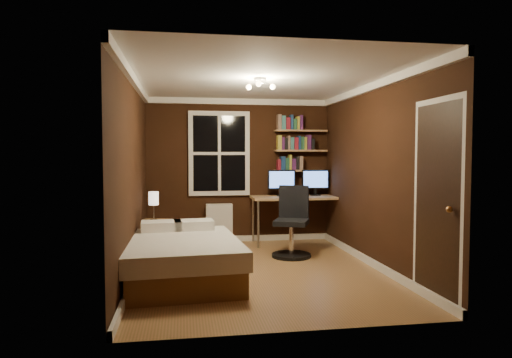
{
  "coord_description": "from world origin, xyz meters",
  "views": [
    {
      "loc": [
        -0.97,
        -5.85,
        1.52
      ],
      "look_at": [
        0.04,
        0.45,
        1.19
      ],
      "focal_mm": 32.0,
      "sensor_mm": 36.0,
      "label": 1
    }
  ],
  "objects": [
    {
      "name": "monitor_right",
      "position": [
        1.32,
        1.84,
        1.04
      ],
      "size": [
        0.49,
        0.12,
        0.45
      ],
      "primitive_type": null,
      "color": "black",
      "rests_on": "desk"
    },
    {
      "name": "books_row_lower",
      "position": [
        1.08,
        1.98,
        1.38
      ],
      "size": [
        0.42,
        0.16,
        0.23
      ],
      "primitive_type": null,
      "color": "maroon",
      "rests_on": "bookshelf_lower"
    },
    {
      "name": "books_row_middle",
      "position": [
        1.08,
        1.98,
        1.73
      ],
      "size": [
        0.66,
        0.16,
        0.23
      ],
      "primitive_type": null,
      "color": "navy",
      "rests_on": "bookshelf_middle"
    },
    {
      "name": "window",
      "position": [
        -0.35,
        2.06,
        1.55
      ],
      "size": [
        1.06,
        0.06,
        1.46
      ],
      "primitive_type": "cube",
      "color": "white",
      "rests_on": "wall_back"
    },
    {
      "name": "ceiling",
      "position": [
        0.0,
        0.0,
        2.5
      ],
      "size": [
        3.2,
        4.2,
        0.02
      ],
      "primitive_type": "cube",
      "color": "white",
      "rests_on": "wall_back"
    },
    {
      "name": "desk",
      "position": [
        1.04,
        1.76,
        0.75
      ],
      "size": [
        1.71,
        0.64,
        0.81
      ],
      "color": "#A1784E",
      "rests_on": "ground"
    },
    {
      "name": "door_knob",
      "position": [
        1.55,
        -1.85,
        1.0
      ],
      "size": [
        0.06,
        0.06,
        0.06
      ],
      "primitive_type": "sphere",
      "color": "#DA994C",
      "rests_on": "door"
    },
    {
      "name": "books_row_upper",
      "position": [
        1.08,
        1.98,
        2.08
      ],
      "size": [
        0.42,
        0.16,
        0.23
      ],
      "primitive_type": null,
      "color": "#275B3A",
      "rests_on": "bookshelf_upper"
    },
    {
      "name": "monitor_left",
      "position": [
        0.71,
        1.84,
        1.04
      ],
      "size": [
        0.49,
        0.12,
        0.45
      ],
      "primitive_type": null,
      "color": "black",
      "rests_on": "desk"
    },
    {
      "name": "desk_lamp",
      "position": [
        1.85,
        1.66,
        1.03
      ],
      "size": [
        0.14,
        0.32,
        0.44
      ],
      "primitive_type": null,
      "color": "silver",
      "rests_on": "desk"
    },
    {
      "name": "bed",
      "position": [
        -1.0,
        -0.31,
        0.27
      ],
      "size": [
        1.48,
        1.96,
        0.63
      ],
      "rotation": [
        0.0,
        0.0,
        0.07
      ],
      "color": "brown",
      "rests_on": "ground"
    },
    {
      "name": "ceiling_fixture",
      "position": [
        0.0,
        -0.1,
        2.4
      ],
      "size": [
        0.44,
        0.44,
        0.18
      ],
      "primitive_type": null,
      "color": "beige",
      "rests_on": "ceiling"
    },
    {
      "name": "door",
      "position": [
        1.59,
        -1.55,
        1.02
      ],
      "size": [
        0.03,
        0.82,
        2.05
      ],
      "primitive_type": null,
      "color": "black",
      "rests_on": "ground"
    },
    {
      "name": "wall_right",
      "position": [
        1.6,
        0.0,
        1.25
      ],
      "size": [
        0.04,
        4.2,
        2.5
      ],
      "primitive_type": "cube",
      "color": "black",
      "rests_on": "ground"
    },
    {
      "name": "bookshelf_middle",
      "position": [
        1.08,
        1.98,
        1.6
      ],
      "size": [
        0.92,
        0.22,
        0.03
      ],
      "primitive_type": "cube",
      "color": "#A1784E",
      "rests_on": "wall_back"
    },
    {
      "name": "nightstand",
      "position": [
        -1.42,
        1.17,
        0.27
      ],
      "size": [
        0.54,
        0.54,
        0.53
      ],
      "primitive_type": "cube",
      "rotation": [
        0.0,
        0.0,
        -0.32
      ],
      "color": "brown",
      "rests_on": "ground"
    },
    {
      "name": "bookshelf_upper",
      "position": [
        1.08,
        1.98,
        1.95
      ],
      "size": [
        0.92,
        0.22,
        0.03
      ],
      "primitive_type": "cube",
      "color": "#A1784E",
      "rests_on": "wall_back"
    },
    {
      "name": "wall_back",
      "position": [
        0.0,
        2.1,
        1.25
      ],
      "size": [
        3.2,
        0.04,
        2.5
      ],
      "primitive_type": "cube",
      "color": "black",
      "rests_on": "ground"
    },
    {
      "name": "floor",
      "position": [
        0.0,
        0.0,
        0.0
      ],
      "size": [
        4.2,
        4.2,
        0.0
      ],
      "primitive_type": "plane",
      "color": "olive",
      "rests_on": "ground"
    },
    {
      "name": "bookshelf_lower",
      "position": [
        1.08,
        1.98,
        1.25
      ],
      "size": [
        0.92,
        0.22,
        0.03
      ],
      "primitive_type": "cube",
      "color": "#A1784E",
      "rests_on": "wall_back"
    },
    {
      "name": "office_chair",
      "position": [
        0.63,
        0.76,
        0.41
      ],
      "size": [
        0.62,
        0.62,
        1.06
      ],
      "rotation": [
        0.0,
        0.0,
        -0.41
      ],
      "color": "black",
      "rests_on": "ground"
    },
    {
      "name": "radiator",
      "position": [
        -0.36,
        1.98,
        0.34
      ],
      "size": [
        0.45,
        0.16,
        0.68
      ],
      "primitive_type": "cube",
      "color": "silver",
      "rests_on": "ground"
    },
    {
      "name": "wall_left",
      "position": [
        -1.6,
        0.0,
        1.25
      ],
      "size": [
        0.04,
        4.2,
        2.5
      ],
      "primitive_type": "cube",
      "color": "black",
      "rests_on": "ground"
    },
    {
      "name": "bedside_lamp",
      "position": [
        -1.42,
        1.17,
        0.75
      ],
      "size": [
        0.15,
        0.15,
        0.44
      ],
      "primitive_type": null,
      "color": "white",
      "rests_on": "nightstand"
    }
  ]
}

